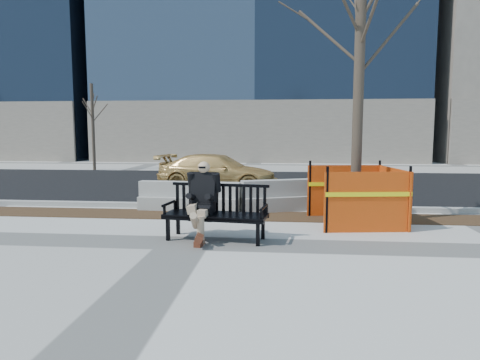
% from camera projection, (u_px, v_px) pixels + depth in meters
% --- Properties ---
extents(ground, '(120.00, 120.00, 0.00)m').
position_uv_depth(ground, '(185.00, 243.00, 7.84)').
color(ground, beige).
rests_on(ground, ground).
extents(mulch_strip, '(40.00, 1.20, 0.02)m').
position_uv_depth(mulch_strip, '(209.00, 215.00, 10.41)').
color(mulch_strip, '#47301C').
rests_on(mulch_strip, ground).
extents(asphalt_street, '(60.00, 10.40, 0.01)m').
position_uv_depth(asphalt_street, '(236.00, 184.00, 16.54)').
color(asphalt_street, black).
rests_on(asphalt_street, ground).
extents(curb, '(60.00, 0.25, 0.12)m').
position_uv_depth(curb, '(215.00, 206.00, 11.35)').
color(curb, '#9E9B93').
rests_on(curb, ground).
extents(bench, '(2.05, 0.97, 1.05)m').
position_uv_depth(bench, '(216.00, 240.00, 8.09)').
color(bench, black).
rests_on(bench, ground).
extents(seated_man, '(0.76, 1.12, 1.46)m').
position_uv_depth(seated_man, '(203.00, 238.00, 8.20)').
color(seated_man, black).
rests_on(seated_man, ground).
extents(tree_fence, '(3.03, 3.03, 6.72)m').
position_uv_depth(tree_fence, '(354.00, 223.00, 9.50)').
color(tree_fence, '#FF4F11').
rests_on(tree_fence, ground).
extents(sedan, '(4.47, 2.40, 1.23)m').
position_uv_depth(sedan, '(218.00, 189.00, 15.16)').
color(sedan, tan).
rests_on(sedan, ground).
extents(jersey_barrier_left, '(2.66, 0.69, 0.76)m').
position_uv_depth(jersey_barrier_left, '(190.00, 210.00, 11.07)').
color(jersey_barrier_left, '#AAA89F').
rests_on(jersey_barrier_left, ground).
extents(jersey_barrier_right, '(2.84, 1.51, 0.81)m').
position_uv_depth(jersey_barrier_right, '(294.00, 210.00, 11.15)').
color(jersey_barrier_right, '#9D9A92').
rests_on(jersey_barrier_right, ground).
extents(far_tree_left, '(2.09, 2.09, 4.84)m').
position_uv_depth(far_tree_left, '(95.00, 170.00, 22.60)').
color(far_tree_left, '#4F4032').
rests_on(far_tree_left, ground).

